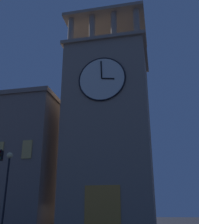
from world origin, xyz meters
name	(u,v)px	position (x,y,z in m)	size (l,w,h in m)	color
clocktower	(109,130)	(-3.59, -2.51, 10.32)	(9.37, 8.70, 26.97)	gray
street_lamp	(7,178)	(2.07, 7.96, 4.03)	(0.44, 0.44, 5.89)	black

